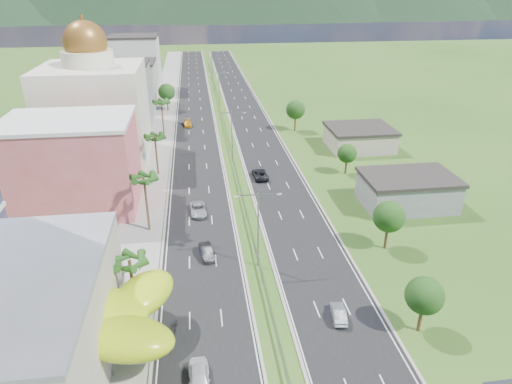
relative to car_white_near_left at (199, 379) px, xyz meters
name	(u,v)px	position (x,y,z in m)	size (l,w,h in m)	color
ground	(270,314)	(8.40, 9.44, -0.90)	(500.00, 500.00, 0.00)	#2D5119
road_left	(195,114)	(0.90, 99.44, -0.88)	(11.00, 260.00, 0.04)	black
road_right	(246,112)	(15.90, 99.44, -0.88)	(11.00, 260.00, 0.04)	black
sidewalk_left	(162,115)	(-8.60, 99.44, -0.84)	(7.00, 260.00, 0.12)	gray
median_guardrail	(225,129)	(8.40, 81.43, -0.28)	(0.10, 216.06, 0.76)	gray
streetlight_median_b	(258,222)	(8.40, 19.44, 5.85)	(6.04, 0.25, 11.00)	gray
streetlight_median_c	(232,131)	(8.40, 59.44, 5.85)	(6.04, 0.25, 11.00)	gray
streetlight_median_d	(219,87)	(8.40, 104.44, 5.85)	(6.04, 0.25, 11.00)	gray
streetlight_median_e	(212,62)	(8.40, 149.44, 5.85)	(6.04, 0.25, 11.00)	gray
lime_canopy	(79,318)	(-11.60, 5.43, 4.09)	(18.00, 15.00, 7.40)	#ACCB13
pink_shophouse	(73,166)	(-19.60, 41.44, 6.60)	(20.00, 15.00, 15.00)	#CC5354
domed_building	(95,108)	(-19.60, 64.44, 10.46)	(20.00, 20.00, 28.70)	beige
midrise_grey	(119,97)	(-18.60, 89.44, 7.10)	(16.00, 15.00, 16.00)	slate
midrise_beige	(129,85)	(-18.60, 111.44, 5.60)	(16.00, 15.00, 13.00)	#AEA08F
midrise_white	(136,64)	(-18.60, 134.44, 8.10)	(16.00, 15.00, 18.00)	silver
shed_near	(407,192)	(36.40, 34.44, 1.60)	(15.00, 10.00, 5.00)	slate
shed_far	(359,139)	(38.40, 64.44, 1.30)	(14.00, 12.00, 4.40)	#AEA08F
palm_tree_b	(130,264)	(-7.10, 11.44, 6.17)	(3.60, 3.60, 8.10)	#47301C
palm_tree_c	(144,180)	(-7.10, 31.44, 7.60)	(3.60, 3.60, 9.60)	#47301C
palm_tree_d	(155,138)	(-7.10, 54.44, 6.65)	(3.60, 3.60, 8.60)	#47301C
palm_tree_e	(161,103)	(-7.10, 79.44, 7.41)	(3.60, 3.60, 9.40)	#47301C
leafy_tree_lfar	(167,92)	(-7.10, 104.44, 4.68)	(4.90, 4.90, 8.05)	#47301C
leafy_tree_ra	(425,296)	(24.40, 4.44, 3.88)	(4.20, 4.20, 6.90)	#47301C
leafy_tree_rb	(389,217)	(27.40, 21.44, 4.28)	(4.55, 4.55, 7.47)	#47301C
leafy_tree_rc	(347,154)	(30.40, 49.44, 3.48)	(3.85, 3.85, 6.33)	#47301C
leafy_tree_rd	(296,110)	(26.40, 79.44, 4.68)	(4.90, 4.90, 8.05)	#47301C
mountain_ridge	(257,19)	(68.40, 459.44, -0.90)	(860.00, 140.00, 90.00)	black
car_white_near_left	(199,379)	(0.00, 0.00, 0.00)	(2.02, 5.03, 1.71)	white
car_dark_left	(206,252)	(1.48, 22.68, -0.10)	(1.60, 4.59, 1.51)	black
car_silver_mid_left	(198,209)	(0.56, 36.04, -0.09)	(2.54, 5.50, 1.53)	#A0A3A8
car_yellow_far_left	(188,123)	(-1.22, 87.35, -0.13)	(2.04, 5.03, 1.46)	orange
car_silver_right	(339,313)	(16.13, 7.56, -0.17)	(1.44, 4.14, 1.36)	#9DA1A5
car_dark_far_right	(260,174)	(13.01, 49.72, -0.06)	(2.64, 5.72, 1.59)	black
motorcycle	(176,324)	(-2.46, 8.18, -0.18)	(0.64, 2.12, 1.35)	black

